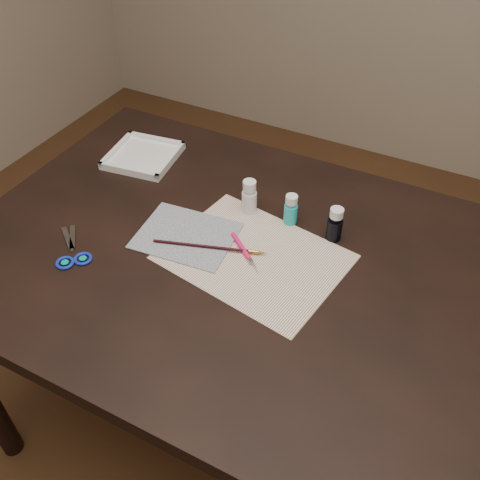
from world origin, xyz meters
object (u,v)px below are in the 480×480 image
at_px(paint_bottle_white, 249,197).
at_px(paint_bottle_cyan, 291,209).
at_px(paper, 254,257).
at_px(paint_bottle_navy, 335,224).
at_px(palette_tray, 143,155).
at_px(canvas, 186,235).
at_px(scissors, 69,247).

xyz_separation_m(paint_bottle_white, paint_bottle_cyan, (0.11, 0.01, -0.01)).
bearing_deg(paper, paint_bottle_cyan, 81.22).
bearing_deg(paint_bottle_navy, palette_tray, 172.97).
bearing_deg(paint_bottle_navy, paper, -133.54).
xyz_separation_m(canvas, paint_bottle_white, (0.09, 0.15, 0.04)).
relative_size(canvas, paint_bottle_cyan, 2.80).
bearing_deg(paint_bottle_cyan, palette_tray, 172.08).
relative_size(canvas, scissors, 1.38).
bearing_deg(palette_tray, canvas, -38.97).
bearing_deg(paint_bottle_cyan, paper, -98.78).
distance_m(canvas, scissors, 0.27).
relative_size(paint_bottle_navy, scissors, 0.53).
xyz_separation_m(paper, paint_bottle_white, (-0.08, 0.14, 0.04)).
relative_size(paper, paint_bottle_navy, 4.46).
bearing_deg(paint_bottle_cyan, canvas, -140.86).
distance_m(paint_bottle_cyan, paint_bottle_navy, 0.11).
bearing_deg(paint_bottle_white, paint_bottle_navy, 0.04).
distance_m(paint_bottle_white, paint_bottle_cyan, 0.11).
relative_size(scissors, palette_tray, 0.90).
bearing_deg(canvas, palette_tray, 141.03).
bearing_deg(palette_tray, scissors, -81.04).
bearing_deg(canvas, paint_bottle_cyan, 39.14).
xyz_separation_m(paper, palette_tray, (-0.45, 0.22, 0.01)).
distance_m(canvas, paint_bottle_white, 0.18).
relative_size(paint_bottle_cyan, palette_tray, 0.44).
height_order(paper, paint_bottle_navy, paint_bottle_navy).
distance_m(paper, paint_bottle_navy, 0.20).
xyz_separation_m(paper, paint_bottle_navy, (0.14, 0.14, 0.04)).
height_order(paper, scissors, scissors).
height_order(paper, paint_bottle_cyan, paint_bottle_cyan).
xyz_separation_m(canvas, paint_bottle_navy, (0.31, 0.15, 0.04)).
height_order(canvas, paint_bottle_cyan, paint_bottle_cyan).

